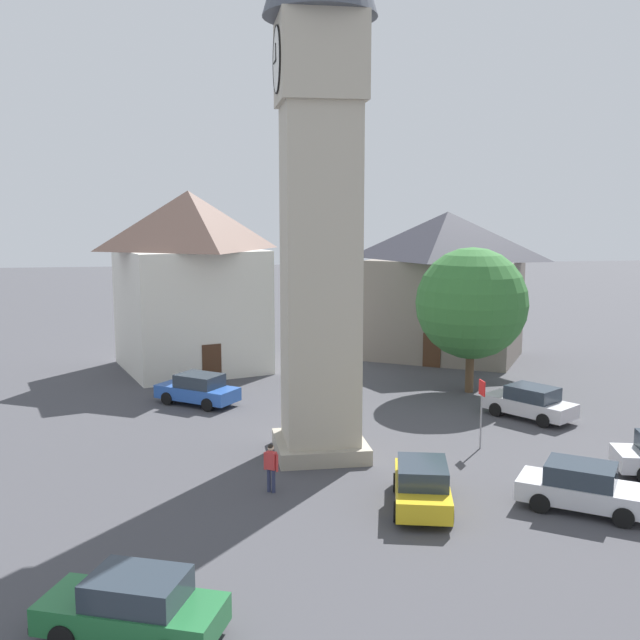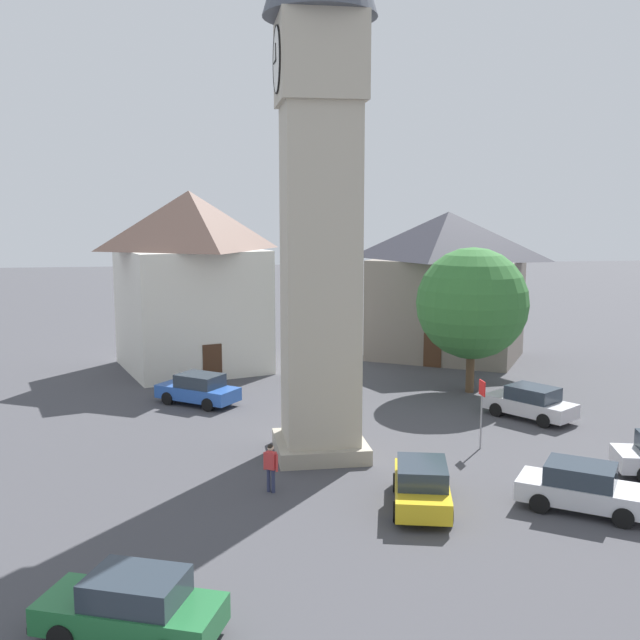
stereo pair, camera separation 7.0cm
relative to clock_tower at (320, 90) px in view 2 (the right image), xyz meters
name	(u,v)px [view 2 (the right image)]	position (x,y,z in m)	size (l,w,h in m)	color
ground_plane	(320,454)	(0.00, 0.00, -13.87)	(200.00, 200.00, 0.00)	#424247
clock_tower	(320,90)	(0.00, 0.00, 0.00)	(4.19, 4.19, 23.64)	#A59C89
car_blue_kerb	(198,389)	(8.29, 4.79, -13.11)	(3.85, 4.30, 1.53)	#2D5BB7
car_silver_kerb	(530,403)	(3.37, -10.29, -13.11)	(4.37, 3.70, 1.53)	silver
car_red_corner	(422,485)	(-5.71, -2.42, -13.11)	(4.42, 2.67, 1.53)	gold
car_white_side	(584,488)	(-6.75, -7.45, -13.11)	(3.78, 4.33, 1.53)	silver
car_green_alley	(132,607)	(-11.81, 6.09, -13.11)	(3.11, 4.46, 1.53)	#236B38
pedestrian	(271,464)	(-3.66, 2.26, -12.86)	(0.39, 0.47, 1.69)	#2D3351
tree	(472,303)	(8.58, -9.32, -9.16)	(5.79, 5.79, 7.62)	brown
building_terrace_right	(447,284)	(17.70, -11.01, -9.07)	(10.93, 11.69, 9.39)	slate
building_corner_back	(191,279)	(16.89, 5.19, -8.44)	(10.18, 10.08, 10.63)	silver
road_sign	(482,403)	(-0.37, -6.47, -11.97)	(0.60, 0.07, 2.80)	gray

